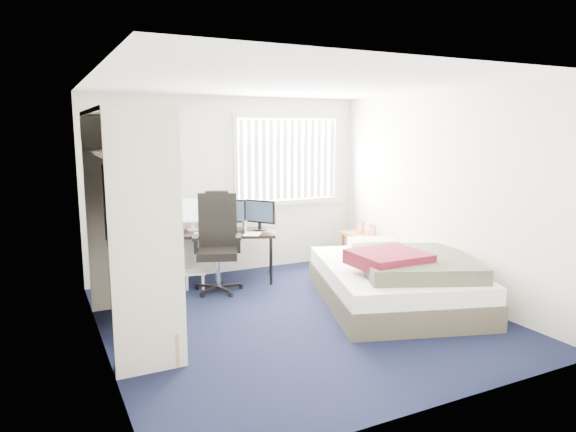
% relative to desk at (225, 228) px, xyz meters
% --- Properties ---
extents(ground, '(4.20, 4.20, 0.00)m').
position_rel_desk_xyz_m(ground, '(0.20, -1.75, -0.72)').
color(ground, black).
rests_on(ground, ground).
extents(room_shell, '(4.20, 4.20, 4.20)m').
position_rel_desk_xyz_m(room_shell, '(0.20, -1.75, 0.79)').
color(room_shell, silver).
rests_on(room_shell, ground).
extents(window_assembly, '(1.72, 0.09, 1.32)m').
position_rel_desk_xyz_m(window_assembly, '(1.10, 0.29, 0.88)').
color(window_assembly, white).
rests_on(window_assembly, ground).
extents(closet, '(0.64, 1.84, 2.22)m').
position_rel_desk_xyz_m(closet, '(-1.47, -1.49, 0.63)').
color(closet, beige).
rests_on(closet, ground).
extents(desk, '(1.51, 1.14, 1.14)m').
position_rel_desk_xyz_m(desk, '(0.00, 0.00, 0.00)').
color(desk, black).
rests_on(desk, ground).
extents(office_chair, '(0.77, 0.77, 1.27)m').
position_rel_desk_xyz_m(office_chair, '(-0.24, -0.39, -0.23)').
color(office_chair, black).
rests_on(office_chair, ground).
extents(footstool, '(0.33, 0.29, 0.23)m').
position_rel_desk_xyz_m(footstool, '(-0.50, -0.22, -0.54)').
color(footstool, white).
rests_on(footstool, ground).
extents(nightstand, '(0.39, 0.79, 0.72)m').
position_rel_desk_xyz_m(nightstand, '(1.95, -0.51, -0.24)').
color(nightstand, brown).
rests_on(nightstand, ground).
extents(bed, '(2.21, 2.56, 0.71)m').
position_rel_desk_xyz_m(bed, '(1.45, -1.86, -0.42)').
color(bed, '#453F32').
rests_on(bed, ground).
extents(pine_box, '(0.45, 0.36, 0.31)m').
position_rel_desk_xyz_m(pine_box, '(-1.45, -2.20, -0.56)').
color(pine_box, '#AB8055').
rests_on(pine_box, ground).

